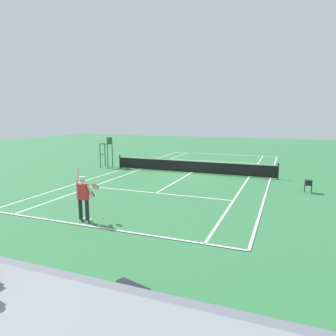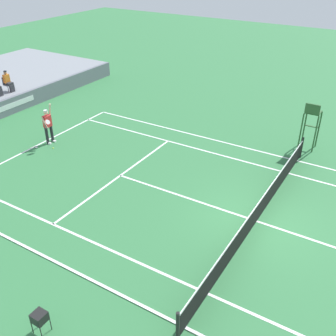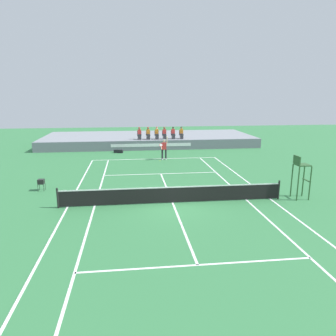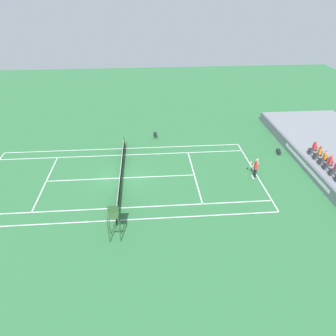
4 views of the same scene
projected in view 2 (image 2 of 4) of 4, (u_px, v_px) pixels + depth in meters
ground_plane at (257, 222)px, 14.80m from camera, size 80.00×80.00×0.00m
court at (257, 221)px, 14.80m from camera, size 11.08×23.88×0.03m
net at (258, 210)px, 14.54m from camera, size 11.98×0.10×1.07m
spectator_seated_5 at (8, 82)px, 24.30m from camera, size 0.44×0.60×1.27m
tennis_player at (48, 125)px, 20.08m from camera, size 0.77×0.62×2.08m
tennis_ball at (53, 148)px, 19.97m from camera, size 0.07×0.07×0.07m
umpire_chair at (312, 120)px, 19.30m from camera, size 0.77×0.77×2.44m
ball_hopper at (39, 317)px, 10.37m from camera, size 0.36×0.36×0.70m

